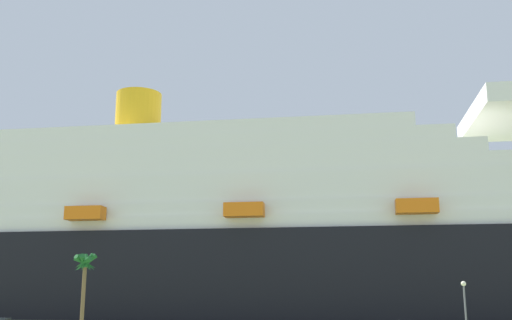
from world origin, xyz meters
name	(u,v)px	position (x,y,z in m)	size (l,w,h in m)	color
cruise_ship	(247,239)	(-17.62, 60.07, 17.40)	(231.71, 46.06, 57.66)	black
palm_tree	(85,268)	(-27.76, 6.12, 8.78)	(3.47, 3.52, 10.88)	brown
street_lamp	(465,301)	(22.42, 0.19, 4.43)	(0.56, 0.56, 6.63)	slate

